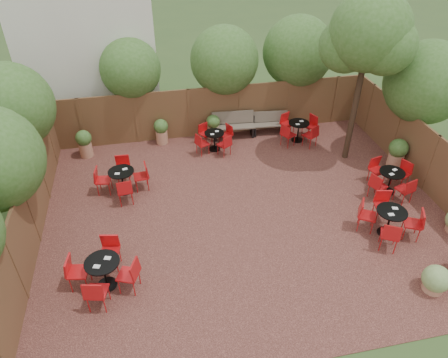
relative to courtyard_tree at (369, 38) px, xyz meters
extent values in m
plane|color=#354F23|center=(-4.33, -2.30, -4.36)|extent=(80.00, 80.00, 0.00)
cube|color=#321814|center=(-4.33, -2.30, -4.35)|extent=(12.00, 10.00, 0.02)
cube|color=brown|center=(-4.33, 2.70, -3.36)|extent=(12.00, 0.08, 2.00)
cube|color=brown|center=(-10.33, -2.30, -3.36)|extent=(0.08, 10.00, 2.00)
cube|color=brown|center=(1.67, -2.30, -3.36)|extent=(0.08, 10.00, 2.00)
cube|color=silver|center=(-8.83, 5.70, -0.36)|extent=(5.00, 4.00, 8.00)
sphere|color=#32591D|center=(-10.93, 0.70, -1.57)|extent=(2.63, 2.63, 2.63)
sphere|color=#32591D|center=(-7.33, 3.40, -1.69)|extent=(2.22, 2.22, 2.22)
sphere|color=#32591D|center=(-3.83, 3.30, -1.58)|extent=(2.59, 2.59, 2.59)
sphere|color=#32591D|center=(-0.83, 3.50, -1.52)|extent=(2.78, 2.78, 2.78)
sphere|color=#32591D|center=(2.27, -0.30, -1.52)|extent=(2.78, 2.78, 2.78)
cylinder|color=black|center=(0.01, 0.01, -1.95)|extent=(0.23, 0.23, 4.77)
sphere|color=#32591D|center=(0.01, 0.01, 0.19)|extent=(2.49, 2.49, 2.49)
sphere|color=#32591D|center=(-0.49, 0.41, -0.33)|extent=(1.74, 1.74, 1.74)
sphere|color=#32591D|center=(0.41, -0.39, -0.14)|extent=(1.82, 1.82, 1.82)
cube|color=brown|center=(-3.67, 2.25, -3.86)|extent=(1.67, 0.61, 0.05)
cube|color=brown|center=(-3.67, 2.47, -3.57)|extent=(1.64, 0.24, 0.49)
cube|color=black|center=(-4.42, 2.25, -4.12)|extent=(0.10, 0.50, 0.44)
cube|color=black|center=(-2.93, 2.25, -4.12)|extent=(0.10, 0.50, 0.44)
cube|color=brown|center=(-2.18, 2.25, -3.93)|extent=(1.46, 0.56, 0.05)
cube|color=brown|center=(-2.18, 2.44, -3.67)|extent=(1.43, 0.24, 0.43)
cube|color=black|center=(-2.83, 2.25, -4.15)|extent=(0.10, 0.43, 0.38)
cube|color=black|center=(-1.54, 2.25, -4.15)|extent=(0.10, 0.43, 0.38)
cylinder|color=black|center=(-0.62, -4.02, -4.32)|extent=(0.49, 0.49, 0.03)
cylinder|color=black|center=(-0.62, -4.02, -3.93)|extent=(0.06, 0.06, 0.77)
cylinder|color=black|center=(-0.62, -4.02, -3.53)|extent=(0.84, 0.84, 0.03)
cube|color=white|center=(-0.49, -3.93, -3.50)|extent=(0.19, 0.16, 0.02)
cube|color=white|center=(-0.73, -4.15, -3.50)|extent=(0.19, 0.16, 0.02)
cylinder|color=black|center=(0.44, -2.23, -4.32)|extent=(0.46, 0.46, 0.03)
cylinder|color=black|center=(0.44, -2.23, -3.95)|extent=(0.05, 0.05, 0.73)
cylinder|color=black|center=(0.44, -2.23, -3.57)|extent=(0.80, 0.80, 0.03)
cube|color=white|center=(0.56, -2.15, -3.55)|extent=(0.17, 0.14, 0.02)
cube|color=white|center=(0.33, -2.36, -3.55)|extent=(0.17, 0.14, 0.02)
cylinder|color=black|center=(-4.59, 1.50, -4.32)|extent=(0.42, 0.42, 0.03)
cylinder|color=black|center=(-4.59, 1.50, -3.98)|extent=(0.05, 0.05, 0.67)
cylinder|color=black|center=(-4.59, 1.50, -3.63)|extent=(0.73, 0.73, 0.03)
cube|color=white|center=(-4.47, 1.58, -3.61)|extent=(0.16, 0.14, 0.01)
cube|color=white|center=(-4.68, 1.39, -3.61)|extent=(0.16, 0.14, 0.01)
cylinder|color=black|center=(-7.96, -0.48, -4.32)|extent=(0.48, 0.48, 0.03)
cylinder|color=black|center=(-7.96, -0.48, -3.94)|extent=(0.05, 0.05, 0.76)
cylinder|color=black|center=(-7.96, -0.48, -3.55)|extent=(0.82, 0.82, 0.03)
cube|color=white|center=(-7.83, -0.39, -3.52)|extent=(0.15, 0.11, 0.02)
cube|color=white|center=(-8.07, -0.61, -3.52)|extent=(0.15, 0.11, 0.02)
cylinder|color=black|center=(-1.30, 1.50, -4.32)|extent=(0.46, 0.46, 0.03)
cylinder|color=black|center=(-1.30, 1.50, -3.95)|extent=(0.05, 0.05, 0.73)
cylinder|color=black|center=(-1.30, 1.50, -3.57)|extent=(0.79, 0.79, 0.03)
cube|color=white|center=(-1.17, 1.59, -3.55)|extent=(0.17, 0.15, 0.02)
cube|color=white|center=(-1.40, 1.38, -3.55)|extent=(0.17, 0.15, 0.02)
cylinder|color=black|center=(-8.42, -4.33, -4.32)|extent=(0.49, 0.49, 0.03)
cylinder|color=black|center=(-8.42, -4.33, -3.92)|extent=(0.06, 0.06, 0.78)
cylinder|color=black|center=(-8.42, -4.33, -3.52)|extent=(0.85, 0.85, 0.03)
cube|color=white|center=(-8.29, -4.24, -3.49)|extent=(0.18, 0.15, 0.02)
cube|color=white|center=(-8.53, -4.46, -3.49)|extent=(0.18, 0.15, 0.02)
cylinder|color=#AC7356|center=(-6.48, 2.40, -4.08)|extent=(0.45, 0.45, 0.52)
sphere|color=#32591D|center=(-6.48, 2.40, -3.62)|extent=(0.54, 0.54, 0.54)
cylinder|color=#AC7356|center=(-4.46, 2.40, -4.08)|extent=(0.44, 0.44, 0.50)
sphere|color=#32591D|center=(-4.46, 2.40, -3.64)|extent=(0.52, 0.52, 0.52)
cylinder|color=#AC7356|center=(-9.27, 2.02, -4.07)|extent=(0.47, 0.47, 0.54)
sphere|color=#32591D|center=(-9.27, 2.02, -3.58)|extent=(0.56, 0.56, 0.56)
cylinder|color=#AC7356|center=(1.32, -1.07, -4.03)|extent=(0.54, 0.54, 0.62)
sphere|color=#32591D|center=(1.32, -1.07, -3.48)|extent=(0.65, 0.65, 0.65)
cylinder|color=#AC7356|center=(-0.54, -6.11, -4.22)|extent=(0.49, 0.49, 0.22)
sphere|color=#71904A|center=(-0.54, -6.11, -3.94)|extent=(0.67, 0.67, 0.67)
camera|label=1|loc=(-6.96, -11.62, 3.85)|focal=33.12mm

